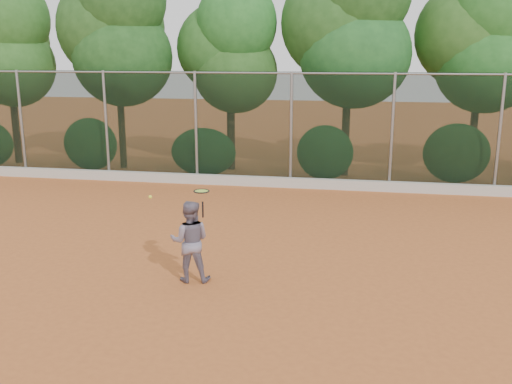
# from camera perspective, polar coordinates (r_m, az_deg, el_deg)

# --- Properties ---
(ground) EXTENTS (80.00, 80.00, 0.00)m
(ground) POSITION_cam_1_polar(r_m,az_deg,el_deg) (11.16, -0.92, -7.45)
(ground) COLOR #B75F2B
(ground) RESTS_ON ground
(concrete_curb) EXTENTS (24.00, 0.20, 0.30)m
(concrete_curb) POSITION_cam_1_polar(r_m,az_deg,el_deg) (17.58, 3.38, 0.95)
(concrete_curb) COLOR beige
(concrete_curb) RESTS_ON ground
(tennis_player) EXTENTS (0.80, 0.67, 1.49)m
(tennis_player) POSITION_cam_1_polar(r_m,az_deg,el_deg) (10.33, -6.62, -4.91)
(tennis_player) COLOR slate
(tennis_player) RESTS_ON ground
(chainlink_fence) EXTENTS (24.09, 0.09, 3.50)m
(chainlink_fence) POSITION_cam_1_polar(r_m,az_deg,el_deg) (17.47, 3.53, 6.55)
(chainlink_fence) COLOR black
(chainlink_fence) RESTS_ON ground
(foliage_backdrop) EXTENTS (23.70, 3.63, 7.55)m
(foliage_backdrop) POSITION_cam_1_polar(r_m,az_deg,el_deg) (19.37, 2.71, 14.81)
(foliage_backdrop) COLOR #452B1A
(foliage_backdrop) RESTS_ON ground
(tennis_racket) EXTENTS (0.36, 0.36, 0.51)m
(tennis_racket) POSITION_cam_1_polar(r_m,az_deg,el_deg) (10.00, -5.46, -0.13)
(tennis_racket) COLOR black
(tennis_racket) RESTS_ON ground
(tennis_ball_in_flight) EXTENTS (0.07, 0.07, 0.07)m
(tennis_ball_in_flight) POSITION_cam_1_polar(r_m,az_deg,el_deg) (10.82, -10.53, -0.49)
(tennis_ball_in_flight) COLOR #EEF537
(tennis_ball_in_flight) RESTS_ON ground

